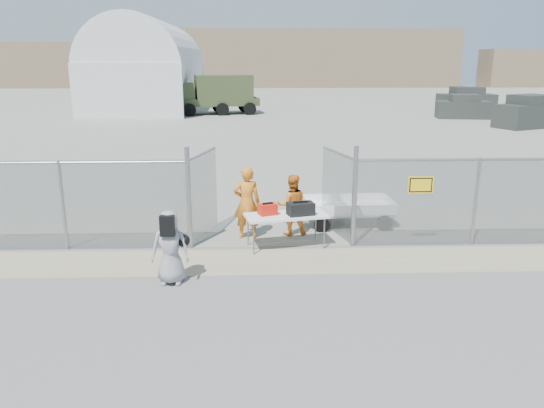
{
  "coord_description": "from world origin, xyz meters",
  "views": [
    {
      "loc": [
        -0.43,
        -10.35,
        4.5
      ],
      "look_at": [
        0.0,
        2.0,
        1.1
      ],
      "focal_mm": 35.0,
      "sensor_mm": 36.0,
      "label": 1
    }
  ],
  "objects_px": {
    "security_worker_left": "(247,203)",
    "security_worker_right": "(292,205)",
    "folding_table": "(286,231)",
    "utility_trailer": "(348,211)",
    "visitor": "(170,247)"
  },
  "relations": [
    {
      "from": "security_worker_right",
      "to": "visitor",
      "type": "xyz_separation_m",
      "value": [
        -2.7,
        -3.03,
        -0.03
      ]
    },
    {
      "from": "folding_table",
      "to": "security_worker_left",
      "type": "bearing_deg",
      "value": 130.29
    },
    {
      "from": "security_worker_right",
      "to": "utility_trailer",
      "type": "bearing_deg",
      "value": -155.25
    },
    {
      "from": "security_worker_left",
      "to": "security_worker_right",
      "type": "relative_size",
      "value": 1.17
    },
    {
      "from": "security_worker_left",
      "to": "folding_table",
      "type": "bearing_deg",
      "value": 140.65
    },
    {
      "from": "security_worker_left",
      "to": "security_worker_right",
      "type": "height_order",
      "value": "security_worker_left"
    },
    {
      "from": "folding_table",
      "to": "security_worker_right",
      "type": "relative_size",
      "value": 1.22
    },
    {
      "from": "security_worker_left",
      "to": "security_worker_right",
      "type": "bearing_deg",
      "value": -170.67
    },
    {
      "from": "security_worker_right",
      "to": "utility_trailer",
      "type": "distance_m",
      "value": 1.93
    },
    {
      "from": "folding_table",
      "to": "security_worker_left",
      "type": "distance_m",
      "value": 1.32
    },
    {
      "from": "utility_trailer",
      "to": "folding_table",
      "type": "bearing_deg",
      "value": -137.3
    },
    {
      "from": "folding_table",
      "to": "security_worker_right",
      "type": "distance_m",
      "value": 1.06
    },
    {
      "from": "security_worker_right",
      "to": "visitor",
      "type": "distance_m",
      "value": 4.06
    },
    {
      "from": "security_worker_left",
      "to": "security_worker_right",
      "type": "xyz_separation_m",
      "value": [
        1.17,
        0.23,
        -0.14
      ]
    },
    {
      "from": "security_worker_left",
      "to": "utility_trailer",
      "type": "xyz_separation_m",
      "value": [
        2.82,
        1.12,
        -0.57
      ]
    }
  ]
}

